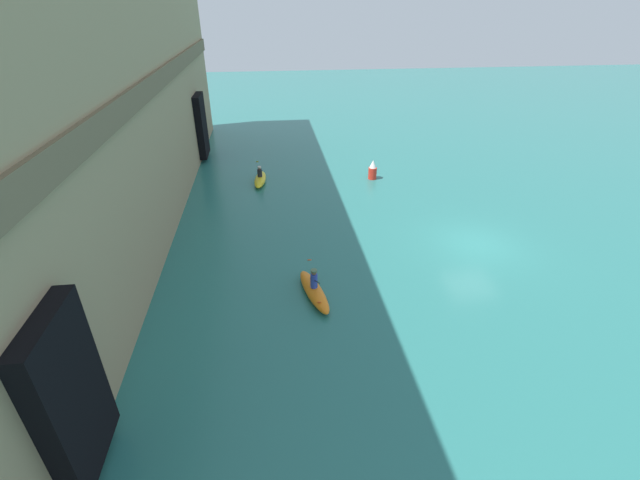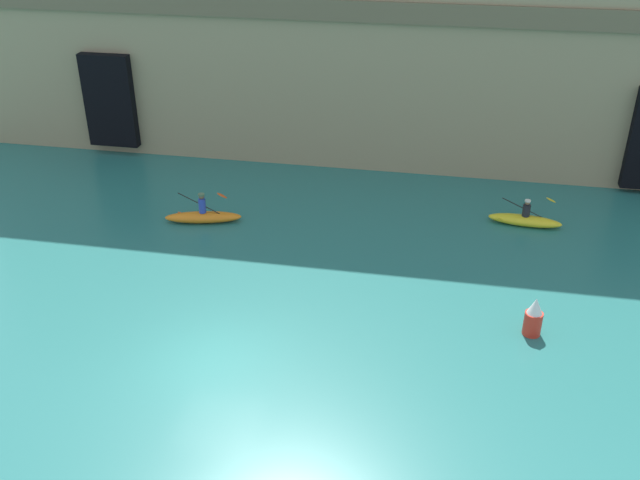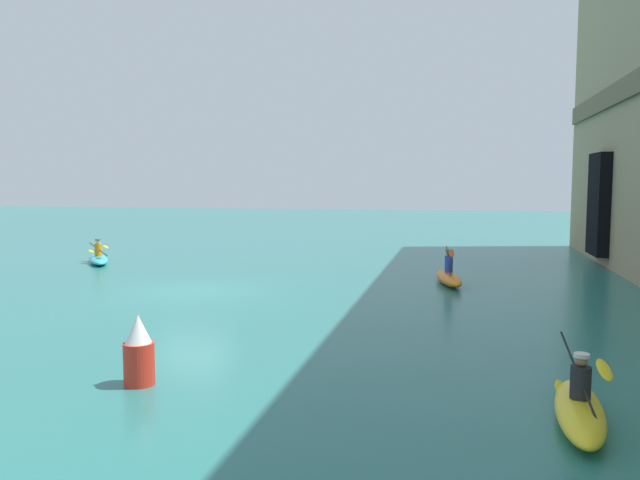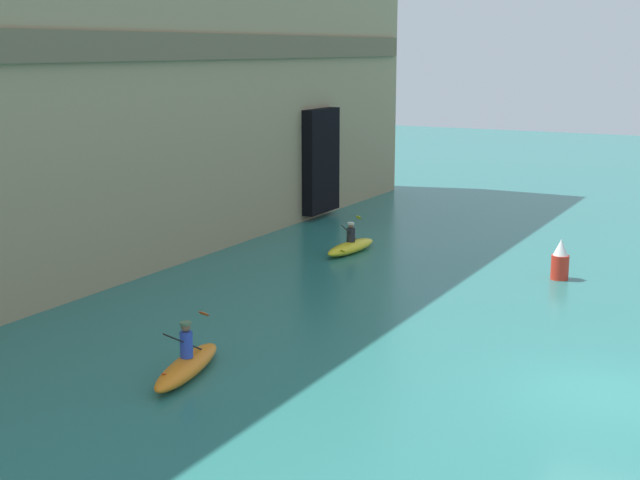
{
  "view_description": "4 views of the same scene",
  "coord_description": "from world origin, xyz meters",
  "px_view_note": "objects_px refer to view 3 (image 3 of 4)",
  "views": [
    {
      "loc": [
        -17.18,
        9.93,
        10.54
      ],
      "look_at": [
        -0.66,
        7.9,
        1.14
      ],
      "focal_mm": 24.0,
      "sensor_mm": 36.0,
      "label": 1
    },
    {
      "loc": [
        6.19,
        -15.78,
        13.23
      ],
      "look_at": [
        2.06,
        5.95,
        1.07
      ],
      "focal_mm": 40.0,
      "sensor_mm": 36.0,
      "label": 2
    },
    {
      "loc": [
        19.36,
        8.74,
        3.7
      ],
      "look_at": [
        -1.48,
        4.12,
        1.67
      ],
      "focal_mm": 35.0,
      "sensor_mm": 36.0,
      "label": 3
    },
    {
      "loc": [
        -18.42,
        -2.99,
        7.17
      ],
      "look_at": [
        0.84,
        7.24,
        2.46
      ],
      "focal_mm": 50.0,
      "sensor_mm": 36.0,
      "label": 4
    }
  ],
  "objects_px": {
    "marker_buoy": "(139,352)",
    "kayak_yellow": "(579,409)",
    "kayak_cyan": "(99,259)",
    "kayak_orange": "(449,277)"
  },
  "relations": [
    {
      "from": "marker_buoy",
      "to": "kayak_yellow",
      "type": "bearing_deg",
      "value": 88.19
    },
    {
      "from": "kayak_cyan",
      "to": "marker_buoy",
      "type": "relative_size",
      "value": 2.31
    },
    {
      "from": "kayak_yellow",
      "to": "kayak_cyan",
      "type": "bearing_deg",
      "value": -125.3
    },
    {
      "from": "kayak_yellow",
      "to": "kayak_orange",
      "type": "bearing_deg",
      "value": -165.04
    },
    {
      "from": "kayak_cyan",
      "to": "marker_buoy",
      "type": "distance_m",
      "value": 18.01
    },
    {
      "from": "kayak_orange",
      "to": "kayak_yellow",
      "type": "distance_m",
      "value": 12.9
    },
    {
      "from": "kayak_cyan",
      "to": "marker_buoy",
      "type": "bearing_deg",
      "value": -1.16
    },
    {
      "from": "kayak_orange",
      "to": "marker_buoy",
      "type": "bearing_deg",
      "value": -35.68
    },
    {
      "from": "kayak_orange",
      "to": "marker_buoy",
      "type": "relative_size",
      "value": 2.42
    },
    {
      "from": "kayak_yellow",
      "to": "marker_buoy",
      "type": "relative_size",
      "value": 2.25
    }
  ]
}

